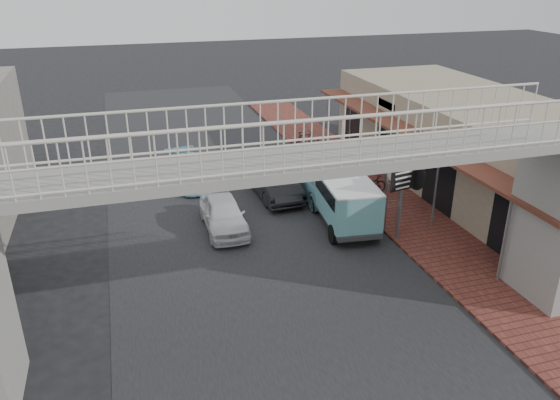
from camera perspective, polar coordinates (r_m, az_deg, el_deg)
ground at (r=18.40m, az=-1.61°, el=-7.10°), size 120.00×120.00×0.00m
road_strip at (r=18.39m, az=-1.61°, el=-7.09°), size 10.00×60.00×0.01m
sidewalk at (r=23.11m, az=12.11°, el=-0.88°), size 3.00×40.00×0.10m
shophouse_row at (r=25.57m, az=20.31°, el=5.24°), size 7.20×18.00×4.00m
footbridge at (r=13.52m, az=2.72°, el=-3.68°), size 16.40×2.40×6.34m
white_hatchback at (r=20.83m, az=-5.94°, el=-1.45°), size 1.52×3.72×1.26m
dark_sedan at (r=23.82m, az=-0.79°, el=2.15°), size 1.71×4.42×1.44m
angkot_curb at (r=24.12m, az=4.48°, el=2.40°), size 2.49×5.31×1.47m
angkot_far at (r=25.57m, az=-9.32°, el=3.06°), size 2.23×4.32×1.20m
angkot_van at (r=20.86m, az=6.83°, el=0.36°), size 2.18×4.14×1.95m
motorcycle_near at (r=24.08m, az=9.23°, el=1.61°), size 1.67×0.59×0.87m
motorcycle_far at (r=29.50m, az=2.58°, el=6.17°), size 1.84×0.72×1.08m
street_clock at (r=20.36m, az=11.89°, el=2.41°), size 0.66×0.63×2.55m
arrow_sign at (r=20.04m, az=14.33°, el=2.46°), size 1.73×1.13×2.88m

